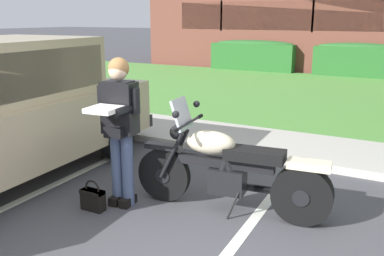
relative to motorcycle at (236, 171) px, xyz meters
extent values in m
cube|color=#B7B2A8|center=(0.09, 1.87, -0.43)|extent=(60.00, 0.20, 0.12)
cube|color=#B7B2A8|center=(0.09, 2.72, -0.45)|extent=(60.00, 1.50, 0.08)
cube|color=#518E3D|center=(0.09, 7.81, -0.46)|extent=(60.00, 8.68, 0.06)
cube|color=silver|center=(-2.37, -1.02, -0.49)|extent=(0.30, 4.40, 0.01)
cylinder|color=black|center=(-0.87, -0.11, -0.17)|extent=(0.65, 0.17, 0.64)
cylinder|color=black|center=(-0.87, -0.11, -0.17)|extent=(0.19, 0.14, 0.18)
cylinder|color=black|center=(0.72, 0.08, -0.17)|extent=(0.66, 0.25, 0.64)
cylinder|color=black|center=(0.72, 0.08, -0.17)|extent=(0.20, 0.22, 0.18)
cube|color=black|center=(-0.87, -0.11, 0.18)|extent=(0.45, 0.19, 0.06)
cube|color=beige|center=(0.77, 0.09, 0.17)|extent=(0.46, 0.25, 0.08)
cylinder|color=black|center=(-0.73, -0.17, 0.11)|extent=(0.31, 0.08, 0.58)
cylinder|color=black|center=(-0.75, -0.01, 0.11)|extent=(0.31, 0.08, 0.58)
sphere|color=black|center=(-0.70, -0.09, 0.37)|extent=(0.17, 0.17, 0.17)
cylinder|color=black|center=(-0.56, -0.07, 0.49)|extent=(0.12, 0.72, 0.03)
cylinder|color=black|center=(-0.52, -0.43, 0.49)|extent=(0.06, 0.10, 0.04)
cylinder|color=black|center=(-0.61, 0.29, 0.49)|extent=(0.06, 0.10, 0.04)
sphere|color=black|center=(-0.55, -0.37, 0.65)|extent=(0.08, 0.08, 0.08)
sphere|color=black|center=(-0.62, 0.23, 0.65)|extent=(0.08, 0.08, 0.08)
cube|color=#B2BCC6|center=(-0.64, -0.08, 0.59)|extent=(0.18, 0.37, 0.35)
cube|color=black|center=(-0.13, -0.02, 0.07)|extent=(1.10, 0.23, 0.10)
ellipsoid|color=beige|center=(-0.30, -0.04, 0.29)|extent=(0.59, 0.38, 0.26)
cube|color=black|center=(0.20, 0.02, 0.21)|extent=(0.67, 0.35, 0.12)
cube|color=black|center=(-0.10, -0.02, -0.13)|extent=(0.43, 0.29, 0.28)
cylinder|color=black|center=(-0.13, -0.02, 0.03)|extent=(0.19, 0.14, 0.21)
cylinder|color=black|center=(-0.06, -0.01, 0.03)|extent=(0.19, 0.14, 0.21)
cylinder|color=black|center=(0.25, 0.17, -0.23)|extent=(0.61, 0.15, 0.08)
cylinder|color=black|center=(0.45, 0.19, -0.23)|extent=(0.61, 0.15, 0.08)
cylinder|color=black|center=(0.04, -0.16, -0.34)|extent=(0.11, 0.13, 0.30)
cube|color=black|center=(-1.17, -0.44, -0.44)|extent=(0.13, 0.25, 0.10)
cube|color=black|center=(-1.31, -0.45, -0.44)|extent=(0.13, 0.25, 0.10)
cylinder|color=#47567A|center=(-1.17, -0.42, -0.06)|extent=(0.14, 0.14, 0.86)
cylinder|color=#47567A|center=(-1.31, -0.43, -0.06)|extent=(0.14, 0.14, 0.86)
cube|color=black|center=(-1.24, -0.43, 0.66)|extent=(0.40, 0.26, 0.58)
cube|color=black|center=(-1.24, -0.43, 0.93)|extent=(0.32, 0.23, 0.06)
sphere|color=beige|center=(-1.24, -0.43, 1.07)|extent=(0.21, 0.21, 0.21)
sphere|color=olive|center=(-1.24, -0.41, 1.10)|extent=(0.23, 0.23, 0.23)
cube|color=black|center=(-1.22, -0.56, 0.41)|extent=(0.23, 0.12, 0.12)
cylinder|color=black|center=(-1.06, -0.57, 0.68)|extent=(0.12, 0.35, 0.09)
cylinder|color=black|center=(-1.38, -0.60, 0.68)|extent=(0.12, 0.35, 0.09)
cylinder|color=black|center=(-1.02, -0.43, 0.76)|extent=(0.10, 0.10, 0.28)
cylinder|color=black|center=(-1.45, -0.47, 0.76)|extent=(0.10, 0.10, 0.28)
cube|color=white|center=(-1.21, -0.73, 0.70)|extent=(0.35, 0.35, 0.05)
cube|color=black|center=(-1.43, -0.73, -0.37)|extent=(0.28, 0.12, 0.24)
cube|color=black|center=(-1.43, -0.74, -0.27)|extent=(0.28, 0.13, 0.04)
torus|color=black|center=(-1.43, -0.73, -0.23)|extent=(0.20, 0.02, 0.20)
cube|color=black|center=(-2.30, -0.75, 0.99)|extent=(0.21, 2.72, 0.55)
cube|color=black|center=(-3.21, 0.43, 0.95)|extent=(1.57, 0.33, 0.51)
cube|color=black|center=(-3.29, 1.74, -0.09)|extent=(1.90, 0.22, 0.20)
cylinder|color=black|center=(-4.12, 0.75, -0.19)|extent=(0.28, 0.61, 0.60)
cylinder|color=black|center=(-2.35, 0.86, -0.19)|extent=(0.28, 0.61, 0.60)
cube|color=#286028|center=(-4.47, 12.30, 0.06)|extent=(3.39, 0.90, 1.10)
ellipsoid|color=#286028|center=(-4.47, 12.30, 0.61)|extent=(3.22, 0.84, 0.28)
cube|color=#286028|center=(-0.51, 12.30, 0.06)|extent=(3.01, 0.90, 1.10)
ellipsoid|color=#286028|center=(-0.51, 12.30, 0.61)|extent=(2.86, 0.84, 0.28)
cube|color=brown|center=(-5.97, 12.39, 1.69)|extent=(0.08, 0.04, 1.20)
cube|color=brown|center=(-2.23, 12.39, 1.69)|extent=(0.08, 0.04, 1.20)
camera|label=1|loc=(1.70, -4.11, 1.64)|focal=39.97mm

